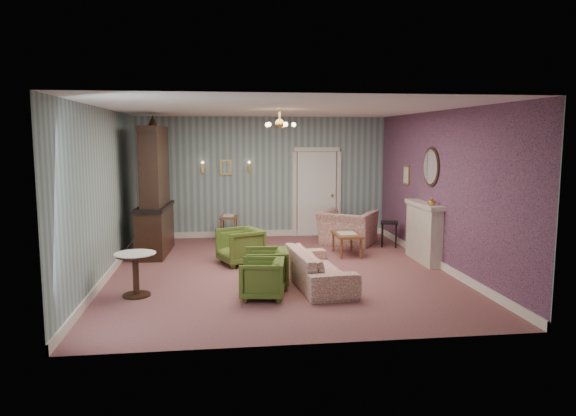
{
  "coord_description": "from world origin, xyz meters",
  "views": [
    {
      "loc": [
        -1.07,
        -9.47,
        2.41
      ],
      "look_at": [
        0.2,
        0.4,
        1.1
      ],
      "focal_mm": 33.53,
      "sensor_mm": 36.0,
      "label": 1
    }
  ],
  "objects": [
    {
      "name": "chandelier",
      "position": [
        0.0,
        0.0,
        2.63
      ],
      "size": [
        0.56,
        0.56,
        0.36
      ],
      "primitive_type": null,
      "color": "gold",
      "rests_on": "ceiling"
    },
    {
      "name": "framed_print",
      "position": [
        2.97,
        1.75,
        1.6
      ],
      "size": [
        0.04,
        0.34,
        0.42
      ],
      "primitive_type": null,
      "color": "gold",
      "rests_on": "wall_right"
    },
    {
      "name": "wingback_chair",
      "position": [
        1.8,
        2.27,
        0.51
      ],
      "size": [
        1.4,
        1.28,
        1.02
      ],
      "primitive_type": "imported",
      "rotation": [
        0.0,
        0.0,
        2.56
      ],
      "color": "#963C3F",
      "rests_on": "floor"
    },
    {
      "name": "floor",
      "position": [
        0.0,
        0.0,
        0.0
      ],
      "size": [
        7.0,
        7.0,
        0.0
      ],
      "primitive_type": "plane",
      "color": "#854E4D",
      "rests_on": "ground"
    },
    {
      "name": "side_table_black",
      "position": [
        2.65,
        1.87,
        0.28
      ],
      "size": [
        0.48,
        0.48,
        0.56
      ],
      "primitive_type": null,
      "rotation": [
        0.0,
        0.0,
        -0.33
      ],
      "color": "black",
      "rests_on": "floor"
    },
    {
      "name": "sconce_right",
      "position": [
        -0.35,
        3.44,
        1.7
      ],
      "size": [
        0.16,
        0.12,
        0.3
      ],
      "primitive_type": null,
      "color": "gold",
      "rests_on": "wall_back"
    },
    {
      "name": "sofa_chintz",
      "position": [
        0.52,
        -1.0,
        0.39
      ],
      "size": [
        0.76,
        2.03,
        0.78
      ],
      "primitive_type": "imported",
      "rotation": [
        0.0,
        0.0,
        1.66
      ],
      "color": "#963C3F",
      "rests_on": "floor"
    },
    {
      "name": "wall_right_floral",
      "position": [
        2.98,
        0.0,
        1.45
      ],
      "size": [
        0.0,
        7.0,
        7.0
      ],
      "primitive_type": "plane",
      "rotation": [
        1.57,
        0.0,
        -1.57
      ],
      "color": "#A9546B",
      "rests_on": "ground"
    },
    {
      "name": "wall_back",
      "position": [
        0.0,
        3.5,
        1.45
      ],
      "size": [
        6.0,
        0.0,
        6.0
      ],
      "primitive_type": "plane",
      "rotation": [
        1.57,
        0.0,
        0.0
      ],
      "color": "slate",
      "rests_on": "ground"
    },
    {
      "name": "wall_right",
      "position": [
        3.0,
        0.0,
        1.45
      ],
      "size": [
        0.0,
        7.0,
        7.0
      ],
      "primitive_type": "plane",
      "rotation": [
        1.57,
        0.0,
        -1.57
      ],
      "color": "slate",
      "rests_on": "ground"
    },
    {
      "name": "pedestal_table",
      "position": [
        -2.35,
        -1.27,
        0.34
      ],
      "size": [
        0.77,
        0.77,
        0.68
      ],
      "primitive_type": null,
      "rotation": [
        0.0,
        0.0,
        0.28
      ],
      "color": "black",
      "rests_on": "floor"
    },
    {
      "name": "oval_mirror",
      "position": [
        2.96,
        0.4,
        1.85
      ],
      "size": [
        0.04,
        0.76,
        0.84
      ],
      "primitive_type": null,
      "color": "white",
      "rests_on": "wall_right"
    },
    {
      "name": "ceiling",
      "position": [
        0.0,
        0.0,
        2.9
      ],
      "size": [
        7.0,
        7.0,
        0.0
      ],
      "primitive_type": "plane",
      "rotation": [
        3.14,
        0.0,
        0.0
      ],
      "color": "white",
      "rests_on": "ground"
    },
    {
      "name": "fireplace",
      "position": [
        2.86,
        0.4,
        0.58
      ],
      "size": [
        0.3,
        1.4,
        1.16
      ],
      "primitive_type": null,
      "color": "beige",
      "rests_on": "floor"
    },
    {
      "name": "nesting_table",
      "position": [
        -0.86,
        2.87,
        0.33
      ],
      "size": [
        0.46,
        0.55,
        0.65
      ],
      "primitive_type": null,
      "rotation": [
        0.0,
        0.0,
        -0.14
      ],
      "color": "brown",
      "rests_on": "floor"
    },
    {
      "name": "olive_chair_a",
      "position": [
        -0.45,
        -1.61,
        0.33
      ],
      "size": [
        0.69,
        0.73,
        0.66
      ],
      "primitive_type": "imported",
      "rotation": [
        0.0,
        0.0,
        -1.73
      ],
      "color": "#4B6021",
      "rests_on": "floor"
    },
    {
      "name": "gilt_mirror_back",
      "position": [
        -0.9,
        3.46,
        1.7
      ],
      "size": [
        0.28,
        0.06,
        0.36
      ],
      "primitive_type": null,
      "color": "gold",
      "rests_on": "wall_back"
    },
    {
      "name": "mantel_vase",
      "position": [
        2.84,
        0.0,
        1.23
      ],
      "size": [
        0.15,
        0.15,
        0.15
      ],
      "primitive_type": "imported",
      "color": "gold",
      "rests_on": "fireplace"
    },
    {
      "name": "door",
      "position": [
        1.3,
        3.46,
        1.08
      ],
      "size": [
        1.12,
        0.12,
        2.16
      ],
      "primitive_type": null,
      "color": "white",
      "rests_on": "floor"
    },
    {
      "name": "coffee_table",
      "position": [
        1.52,
        1.17,
        0.23
      ],
      "size": [
        0.5,
        0.9,
        0.46
      ],
      "primitive_type": null,
      "rotation": [
        0.0,
        0.0,
        0.01
      ],
      "color": "brown",
      "rests_on": "floor"
    },
    {
      "name": "wall_left",
      "position": [
        -3.0,
        0.0,
        1.45
      ],
      "size": [
        0.0,
        7.0,
        7.0
      ],
      "primitive_type": "plane",
      "rotation": [
        1.57,
        0.0,
        1.57
      ],
      "color": "slate",
      "rests_on": "ground"
    },
    {
      "name": "wall_front",
      "position": [
        0.0,
        -3.5,
        1.45
      ],
      "size": [
        6.0,
        0.0,
        6.0
      ],
      "primitive_type": "plane",
      "rotation": [
        -1.57,
        0.0,
        0.0
      ],
      "color": "slate",
      "rests_on": "ground"
    },
    {
      "name": "sconce_left",
      "position": [
        -1.45,
        3.44,
        1.7
      ],
      "size": [
        0.16,
        0.12,
        0.3
      ],
      "primitive_type": null,
      "color": "gold",
      "rests_on": "wall_back"
    },
    {
      "name": "dresser",
      "position": [
        -2.4,
        1.79,
        1.4
      ],
      "size": [
        0.68,
        1.71,
        2.79
      ],
      "primitive_type": null,
      "rotation": [
        0.0,
        0.0,
        -0.06
      ],
      "color": "black",
      "rests_on": "floor"
    },
    {
      "name": "olive_chair_c",
      "position": [
        -0.69,
        0.64,
        0.38
      ],
      "size": [
        0.91,
        0.94,
        0.76
      ],
      "primitive_type": "imported",
      "rotation": [
        0.0,
        0.0,
        -1.19
      ],
      "color": "#4B6021",
      "rests_on": "floor"
    },
    {
      "name": "burgundy_cushion",
      "position": [
        1.75,
        2.12,
        0.48
      ],
      "size": [
        0.41,
        0.28,
        0.39
      ],
      "primitive_type": "cube",
      "rotation": [
        0.17,
        0.0,
        -0.35
      ],
      "color": "maroon",
      "rests_on": "wingback_chair"
    },
    {
      "name": "olive_chair_b",
      "position": [
        -0.33,
        -0.96,
        0.34
      ],
      "size": [
        0.65,
        0.69,
        0.68
      ],
      "primitive_type": "imported",
      "rotation": [
        0.0,
        0.0,
        -1.62
      ],
      "color": "#4B6021",
      "rests_on": "floor"
    }
  ]
}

